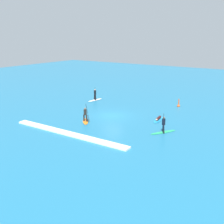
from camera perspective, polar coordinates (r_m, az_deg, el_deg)
name	(u,v)px	position (r m, az deg, el deg)	size (l,w,h in m)	color
ground_plane	(112,116)	(35.91, 0.00, -0.77)	(120.00, 120.00, 0.00)	#1E6B93
surfer_on_blue_board	(158,119)	(34.55, 9.54, -1.44)	(1.19, 3.04, 0.38)	#1E8CD1
surfer_on_green_board	(163,128)	(30.13, 10.55, -3.21)	(2.12, 3.06, 2.21)	#23B266
surfer_on_orange_board	(85,117)	(33.42, -5.52, -1.11)	(2.12, 2.28, 2.28)	orange
surfer_on_white_board	(95,98)	(44.37, -3.52, 3.00)	(1.03, 3.09, 2.07)	white
marker_buoy	(179,105)	(41.52, 13.57, 1.38)	(0.42, 0.42, 1.26)	#E55119
wave_crest	(68,133)	(29.64, -9.07, -4.39)	(14.87, 0.90, 0.18)	white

